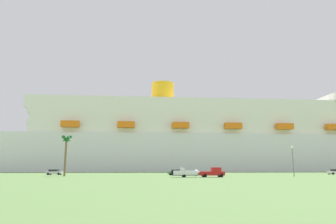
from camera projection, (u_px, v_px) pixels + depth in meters
The scene contains 10 objects.
ground_plane at pixel (182, 173), 111.05m from camera, with size 600.00×600.00×0.00m, color #4C6B38.
cruise_ship at pixel (226, 142), 160.85m from camera, with size 258.74×38.09×52.69m.
pickup_truck at pixel (213, 173), 69.07m from camera, with size 5.62×2.33×2.20m.
small_boat_on_trailer at pixel (188, 173), 68.44m from camera, with size 7.53×2.09×2.15m.
palm_tree at pixel (66, 143), 77.59m from camera, with size 2.99×2.63×10.35m.
street_lamp at pixel (293, 156), 77.58m from camera, with size 0.56×0.56×7.53m.
parked_car_green_wagon at pixel (176, 172), 86.51m from camera, with size 4.80×2.41×1.58m.
parked_car_white_van at pixel (335, 172), 93.24m from camera, with size 4.54×2.21×1.58m.
parked_car_silver_sedan at pixel (54, 172), 89.33m from camera, with size 4.87×2.43×1.58m.
parked_car_yellow_taxi at pixel (336, 171), 104.47m from camera, with size 4.79×2.22×1.58m.
Camera 1 is at (-16.32, -82.21, 2.25)m, focal length 32.51 mm.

